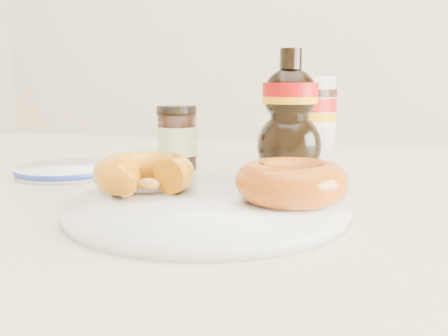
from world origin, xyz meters
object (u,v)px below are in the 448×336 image
(dining_table, at_px, (237,254))
(blue_rim_saucer, at_px, (66,170))
(dark_jar, at_px, (177,138))
(donut_whole, at_px, (291,182))
(plate, at_px, (207,206))
(nutella_jar, at_px, (305,117))
(donut_bitten, at_px, (144,173))
(syrup_bottle, at_px, (290,113))

(dining_table, relative_size, blue_rim_saucer, 10.81)
(dark_jar, bearing_deg, blue_rim_saucer, -141.73)
(donut_whole, bearing_deg, dining_table, 127.91)
(dining_table, distance_m, blue_rim_saucer, 0.25)
(plate, height_order, donut_whole, donut_whole)
(donut_whole, height_order, nutella_jar, nutella_jar)
(blue_rim_saucer, bearing_deg, donut_whole, -17.88)
(donut_whole, relative_size, blue_rim_saucer, 0.79)
(donut_bitten, relative_size, dark_jar, 1.14)
(plate, bearing_deg, dark_jar, 120.01)
(blue_rim_saucer, bearing_deg, plate, -26.77)
(plate, bearing_deg, blue_rim_saucer, 153.23)
(dining_table, height_order, syrup_bottle, syrup_bottle)
(donut_bitten, xyz_separation_m, nutella_jar, (0.11, 0.31, 0.04))
(plate, height_order, donut_bitten, donut_bitten)
(syrup_bottle, relative_size, dark_jar, 1.83)
(nutella_jar, distance_m, blue_rim_saucer, 0.35)
(plate, height_order, dark_jar, dark_jar)
(plate, relative_size, syrup_bottle, 1.60)
(dining_table, height_order, donut_whole, donut_whole)
(nutella_jar, xyz_separation_m, blue_rim_saucer, (-0.28, -0.20, -0.06))
(dining_table, xyz_separation_m, nutella_jar, (0.05, 0.20, 0.15))
(dining_table, distance_m, nutella_jar, 0.25)
(dining_table, height_order, blue_rim_saucer, blue_rim_saucer)
(donut_whole, xyz_separation_m, nutella_jar, (-0.04, 0.31, 0.04))
(dining_table, xyz_separation_m, syrup_bottle, (0.04, 0.09, 0.16))
(donut_whole, bearing_deg, plate, -165.04)
(nutella_jar, height_order, syrup_bottle, syrup_bottle)
(dining_table, height_order, plate, plate)
(plate, distance_m, blue_rim_saucer, 0.27)
(dark_jar, bearing_deg, donut_whole, -44.46)
(donut_bitten, bearing_deg, donut_whole, 12.82)
(nutella_jar, height_order, dark_jar, nutella_jar)
(donut_whole, xyz_separation_m, dark_jar, (-0.20, 0.20, 0.01))
(donut_bitten, height_order, syrup_bottle, syrup_bottle)
(donut_bitten, height_order, donut_whole, donut_whole)
(syrup_bottle, bearing_deg, plate, -99.20)
(syrup_bottle, distance_m, blue_rim_saucer, 0.30)
(plate, relative_size, dark_jar, 2.93)
(dining_table, height_order, dark_jar, dark_jar)
(nutella_jar, relative_size, syrup_bottle, 0.79)
(donut_whole, bearing_deg, dark_jar, 135.54)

